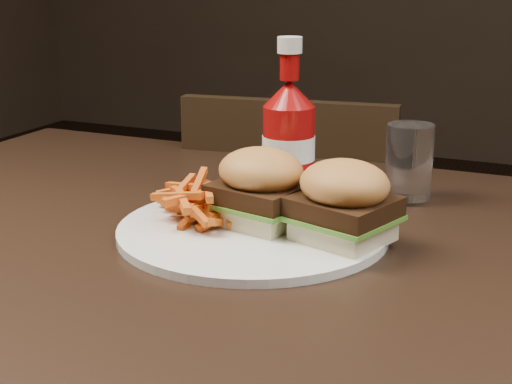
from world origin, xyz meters
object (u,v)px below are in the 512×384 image
at_px(dining_table, 242,251).
at_px(plate, 253,231).
at_px(ketchup_bottle, 288,157).
at_px(tumbler, 409,161).
at_px(chair_far, 306,290).

distance_m(dining_table, plate, 0.03).
bearing_deg(ketchup_bottle, tumbler, 24.35).
bearing_deg(dining_table, ketchup_bottle, 91.01).
height_order(dining_table, ketchup_bottle, ketchup_bottle).
relative_size(dining_table, chair_far, 3.13).
xyz_separation_m(ketchup_bottle, tumbler, (0.15, 0.07, -0.01)).
bearing_deg(dining_table, chair_far, 102.48).
relative_size(dining_table, plate, 3.76).
height_order(chair_far, tumbler, tumbler).
bearing_deg(chair_far, plate, 95.46).
xyz_separation_m(plate, ketchup_bottle, (-0.01, 0.14, 0.06)).
bearing_deg(plate, chair_far, 103.61).
xyz_separation_m(chair_far, ketchup_bottle, (0.12, -0.41, 0.38)).
distance_m(dining_table, chair_far, 0.65).
relative_size(dining_table, tumbler, 12.19).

